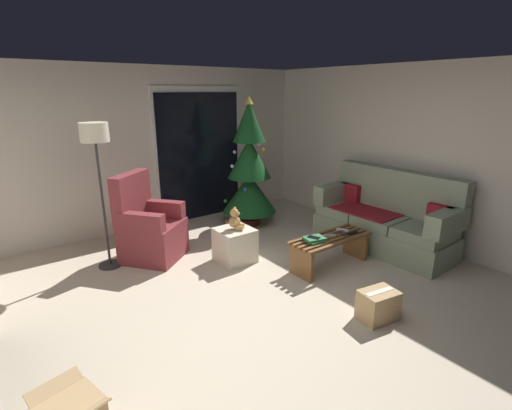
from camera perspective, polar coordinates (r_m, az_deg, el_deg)
ground_plane at (r=4.02m, az=1.46°, el=-15.08°), size 7.00×7.00×0.00m
wall_back at (r=6.17m, az=-16.48°, el=8.04°), size 5.72×0.12×2.50m
wall_right at (r=5.72m, az=24.86°, el=6.51°), size 0.12×6.00×2.50m
patio_door_frame at (r=6.51m, az=-8.52°, el=7.63°), size 1.60×0.02×2.20m
patio_door_glass at (r=6.50m, az=-8.42°, el=7.18°), size 1.50×0.02×2.10m
couch at (r=5.58m, az=18.95°, el=-2.09°), size 0.83×1.96×1.08m
coffee_table at (r=4.82m, az=11.17°, el=-6.18°), size 1.10×0.40×0.40m
remote_black at (r=4.92m, az=14.33°, el=-4.09°), size 0.16×0.05×0.02m
remote_silver at (r=4.77m, az=10.99°, el=-4.55°), size 0.16×0.12×0.02m
remote_graphite at (r=4.88m, az=12.96°, el=-4.15°), size 0.12×0.15×0.02m
remote_white at (r=4.99m, az=12.92°, el=-3.68°), size 0.10×0.16×0.02m
book_stack at (r=4.57m, az=8.87°, el=-5.17°), size 0.28×0.23×0.05m
cell_phone at (r=4.56m, az=8.73°, el=-4.84°), size 0.11×0.16×0.01m
christmas_tree at (r=6.07m, az=-1.02°, el=5.25°), size 0.87×0.87×2.05m
armchair at (r=5.12m, az=-15.83°, el=-3.50°), size 0.96×0.96×1.13m
floor_lamp at (r=4.77m, az=-23.02°, el=8.07°), size 0.32×0.32×1.78m
ottoman at (r=4.90m, az=-3.20°, el=-6.06°), size 0.44×0.44×0.44m
teddy_bear_honey at (r=4.77m, az=-3.14°, el=-2.30°), size 0.21×0.21×0.29m
teddy_bear_chestnut_by_tree at (r=5.69m, az=-4.08°, el=-3.82°), size 0.21×0.22×0.29m
cardboard_box_taped_mid_floor at (r=3.94m, az=17.96°, el=-14.20°), size 0.39×0.31×0.30m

